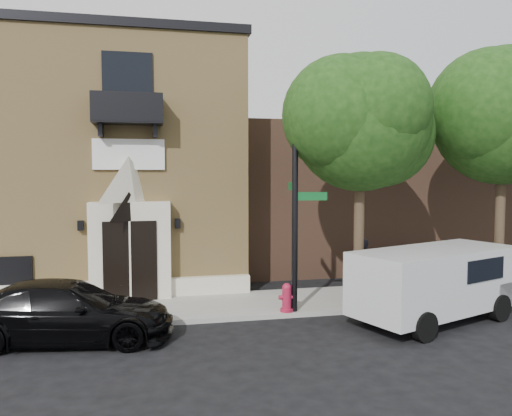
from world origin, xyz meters
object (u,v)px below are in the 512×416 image
at_px(cargo_van, 439,280).
at_px(pedestrian_far, 448,263).
at_px(pedestrian_near, 362,266).
at_px(dumpster, 409,281).
at_px(fire_hydrant, 287,298).
at_px(street_sign, 295,199).
at_px(black_sedan, 67,312).

relative_size(cargo_van, pedestrian_far, 3.08).
relative_size(cargo_van, pedestrian_near, 2.97).
xyz_separation_m(dumpster, pedestrian_near, (-1.10, 1.20, 0.33)).
bearing_deg(cargo_van, fire_hydrant, 141.69).
height_order(cargo_van, pedestrian_near, cargo_van).
height_order(dumpster, pedestrian_near, pedestrian_near).
xyz_separation_m(street_sign, fire_hydrant, (-0.26, -0.02, -2.94)).
xyz_separation_m(cargo_van, street_sign, (-3.94, 1.36, 2.33)).
distance_m(fire_hydrant, pedestrian_far, 6.82).
xyz_separation_m(cargo_van, pedestrian_far, (2.36, 3.14, -0.13)).
relative_size(pedestrian_near, pedestrian_far, 1.04).
bearing_deg(dumpster, fire_hydrant, -162.77).
height_order(street_sign, dumpster, street_sign).
height_order(black_sedan, fire_hydrant, black_sedan).
xyz_separation_m(street_sign, pedestrian_far, (6.30, 1.78, -2.46)).
distance_m(cargo_van, pedestrian_near, 3.27).
relative_size(black_sedan, fire_hydrant, 6.18).
bearing_deg(pedestrian_far, cargo_van, 125.90).
bearing_deg(dumpster, cargo_van, -83.77).
height_order(black_sedan, pedestrian_far, pedestrian_far).
distance_m(black_sedan, pedestrian_near, 9.68).
bearing_deg(dumpster, street_sign, -162.55).
bearing_deg(dumpster, black_sedan, -161.88).
bearing_deg(black_sedan, street_sign, -73.91).
height_order(cargo_van, street_sign, street_sign).
xyz_separation_m(fire_hydrant, pedestrian_far, (6.56, 1.80, 0.48)).
relative_size(black_sedan, pedestrian_near, 2.84).
bearing_deg(pedestrian_near, dumpster, 112.69).
bearing_deg(cargo_van, pedestrian_near, 86.91).
height_order(black_sedan, cargo_van, cargo_van).
xyz_separation_m(black_sedan, fire_hydrant, (6.06, 0.97, -0.20)).
bearing_deg(street_sign, pedestrian_far, 21.27).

